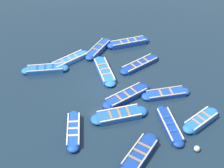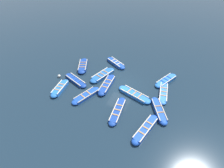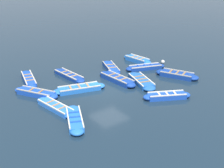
{
  "view_description": "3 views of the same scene",
  "coord_description": "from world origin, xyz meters",
  "px_view_note": "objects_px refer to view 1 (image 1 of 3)",
  "views": [
    {
      "loc": [
        8.72,
        14.57,
        14.61
      ],
      "look_at": [
        -0.36,
        -0.13,
        0.42
      ],
      "focal_mm": 50.0,
      "sensor_mm": 36.0,
      "label": 1
    },
    {
      "loc": [
        -14.19,
        -5.64,
        12.9
      ],
      "look_at": [
        -0.59,
        0.69,
        0.45
      ],
      "focal_mm": 28.0,
      "sensor_mm": 36.0,
      "label": 2
    },
    {
      "loc": [
        17.54,
        -12.52,
        9.45
      ],
      "look_at": [
        0.51,
        -0.06,
        0.52
      ],
      "focal_mm": 50.0,
      "sensor_mm": 36.0,
      "label": 3
    }
  ],
  "objects_px": {
    "boat_tucked": "(140,64)",
    "buoy_orange_near": "(197,149)",
    "boat_bow_out": "(45,69)",
    "boat_broadside": "(166,94)",
    "boat_drifting": "(70,60)",
    "boat_outer_left": "(140,154)",
    "boat_outer_right": "(98,49)",
    "boat_alongside": "(170,125)",
    "buoy_yellow_far": "(146,139)",
    "boat_stern_in": "(128,43)",
    "boat_near_quay": "(126,96)",
    "boat_mid_row": "(119,115)",
    "boat_centre": "(104,71)",
    "boat_far_corner": "(201,120)",
    "boat_inner_gap": "(74,130)"
  },
  "relations": [
    {
      "from": "boat_tucked",
      "to": "boat_far_corner",
      "type": "distance_m",
      "value": 7.09
    },
    {
      "from": "boat_broadside",
      "to": "buoy_yellow_far",
      "type": "relative_size",
      "value": 10.06
    },
    {
      "from": "boat_outer_right",
      "to": "boat_drifting",
      "type": "bearing_deg",
      "value": 3.26
    },
    {
      "from": "boat_broadside",
      "to": "boat_stern_in",
      "type": "xyz_separation_m",
      "value": [
        -1.49,
        -6.93,
        0.05
      ]
    },
    {
      "from": "boat_near_quay",
      "to": "boat_far_corner",
      "type": "xyz_separation_m",
      "value": [
        -2.75,
        4.44,
        0.01
      ]
    },
    {
      "from": "boat_outer_left",
      "to": "boat_far_corner",
      "type": "bearing_deg",
      "value": -178.74
    },
    {
      "from": "boat_mid_row",
      "to": "boat_inner_gap",
      "type": "relative_size",
      "value": 1.18
    },
    {
      "from": "boat_mid_row",
      "to": "boat_outer_left",
      "type": "bearing_deg",
      "value": 77.68
    },
    {
      "from": "boat_mid_row",
      "to": "boat_centre",
      "type": "height_order",
      "value": "boat_mid_row"
    },
    {
      "from": "boat_broadside",
      "to": "buoy_yellow_far",
      "type": "height_order",
      "value": "boat_broadside"
    },
    {
      "from": "boat_tucked",
      "to": "boat_outer_left",
      "type": "height_order",
      "value": "boat_outer_left"
    },
    {
      "from": "boat_bow_out",
      "to": "boat_broadside",
      "type": "relative_size",
      "value": 1.01
    },
    {
      "from": "boat_stern_in",
      "to": "buoy_yellow_far",
      "type": "xyz_separation_m",
      "value": [
        5.19,
        9.54,
        -0.03
      ]
    },
    {
      "from": "boat_alongside",
      "to": "boat_far_corner",
      "type": "bearing_deg",
      "value": 159.33
    },
    {
      "from": "boat_drifting",
      "to": "boat_alongside",
      "type": "relative_size",
      "value": 1.04
    },
    {
      "from": "boat_mid_row",
      "to": "boat_alongside",
      "type": "bearing_deg",
      "value": 132.59
    },
    {
      "from": "boat_tucked",
      "to": "boat_stern_in",
      "type": "height_order",
      "value": "boat_stern_in"
    },
    {
      "from": "boat_outer_left",
      "to": "boat_outer_right",
      "type": "height_order",
      "value": "boat_outer_left"
    },
    {
      "from": "boat_tucked",
      "to": "buoy_orange_near",
      "type": "distance_m",
      "value": 8.88
    },
    {
      "from": "boat_near_quay",
      "to": "boat_drifting",
      "type": "height_order",
      "value": "boat_near_quay"
    },
    {
      "from": "boat_inner_gap",
      "to": "boat_stern_in",
      "type": "height_order",
      "value": "boat_stern_in"
    },
    {
      "from": "boat_mid_row",
      "to": "boat_bow_out",
      "type": "distance_m",
      "value": 7.55
    },
    {
      "from": "boat_inner_gap",
      "to": "boat_broadside",
      "type": "xyz_separation_m",
      "value": [
        -7.07,
        0.3,
        -0.03
      ]
    },
    {
      "from": "boat_near_quay",
      "to": "boat_drifting",
      "type": "relative_size",
      "value": 1.05
    },
    {
      "from": "boat_outer_left",
      "to": "boat_stern_in",
      "type": "height_order",
      "value": "boat_stern_in"
    },
    {
      "from": "boat_bow_out",
      "to": "boat_drifting",
      "type": "height_order",
      "value": "boat_bow_out"
    },
    {
      "from": "boat_bow_out",
      "to": "boat_alongside",
      "type": "height_order",
      "value": "boat_bow_out"
    },
    {
      "from": "boat_drifting",
      "to": "boat_broadside",
      "type": "bearing_deg",
      "value": 118.27
    },
    {
      "from": "boat_drifting",
      "to": "buoy_yellow_far",
      "type": "height_order",
      "value": "boat_drifting"
    },
    {
      "from": "boat_mid_row",
      "to": "boat_inner_gap",
      "type": "height_order",
      "value": "boat_inner_gap"
    },
    {
      "from": "boat_outer_left",
      "to": "boat_broadside",
      "type": "distance_m",
      "value": 5.71
    },
    {
      "from": "boat_far_corner",
      "to": "boat_bow_out",
      "type": "height_order",
      "value": "boat_far_corner"
    },
    {
      "from": "boat_outer_left",
      "to": "buoy_orange_near",
      "type": "distance_m",
      "value": 3.39
    },
    {
      "from": "boat_centre",
      "to": "boat_alongside",
      "type": "relative_size",
      "value": 1.11
    },
    {
      "from": "boat_tucked",
      "to": "boat_near_quay",
      "type": "relative_size",
      "value": 0.98
    },
    {
      "from": "boat_near_quay",
      "to": "boat_outer_left",
      "type": "distance_m",
      "value": 5.02
    },
    {
      "from": "boat_near_quay",
      "to": "boat_stern_in",
      "type": "xyz_separation_m",
      "value": [
        -4.0,
        -5.7,
        0.01
      ]
    },
    {
      "from": "boat_near_quay",
      "to": "boat_tucked",
      "type": "bearing_deg",
      "value": -139.03
    },
    {
      "from": "boat_broadside",
      "to": "boat_alongside",
      "type": "xyz_separation_m",
      "value": [
        1.72,
        2.48,
        0.01
      ]
    },
    {
      "from": "boat_drifting",
      "to": "boat_alongside",
      "type": "height_order",
      "value": "boat_alongside"
    },
    {
      "from": "buoy_yellow_far",
      "to": "boat_alongside",
      "type": "bearing_deg",
      "value": -176.0
    },
    {
      "from": "boat_tucked",
      "to": "boat_centre",
      "type": "bearing_deg",
      "value": -13.86
    },
    {
      "from": "boat_drifting",
      "to": "boat_near_quay",
      "type": "bearing_deg",
      "value": 103.14
    },
    {
      "from": "boat_outer_left",
      "to": "buoy_yellow_far",
      "type": "relative_size",
      "value": 10.16
    },
    {
      "from": "boat_mid_row",
      "to": "buoy_yellow_far",
      "type": "relative_size",
      "value": 11.03
    },
    {
      "from": "boat_drifting",
      "to": "buoy_yellow_far",
      "type": "bearing_deg",
      "value": 91.41
    },
    {
      "from": "boat_broadside",
      "to": "boat_alongside",
      "type": "height_order",
      "value": "boat_alongside"
    },
    {
      "from": "buoy_yellow_far",
      "to": "boat_outer_right",
      "type": "bearing_deg",
      "value": -103.95
    },
    {
      "from": "boat_drifting",
      "to": "buoy_orange_near",
      "type": "xyz_separation_m",
      "value": [
        -2.37,
        12.08,
        0.02
      ]
    },
    {
      "from": "boat_inner_gap",
      "to": "buoy_yellow_far",
      "type": "relative_size",
      "value": 9.38
    }
  ]
}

